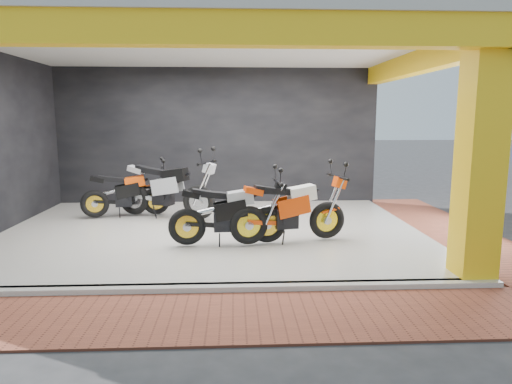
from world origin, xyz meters
TOP-DOWN VIEW (x-y plane):
  - ground at (0.00, 0.00)m, footprint 80.00×80.00m
  - showroom_floor at (0.00, 2.00)m, footprint 8.00×6.00m
  - showroom_ceiling at (0.00, 2.00)m, footprint 8.40×6.40m
  - back_wall at (0.00, 5.10)m, footprint 8.20×0.20m
  - corner_column at (3.75, -0.75)m, footprint 0.50×0.50m
  - header_beam_front at (0.00, -1.00)m, footprint 8.40×0.30m
  - header_beam_right at (4.00, 2.00)m, footprint 0.30×6.40m
  - floor_kerb at (0.00, -1.02)m, footprint 8.00×0.20m
  - paver_front at (0.00, -1.80)m, footprint 9.00×1.40m
  - paver_right at (4.80, 2.00)m, footprint 1.40×7.00m
  - moto_hero at (2.09, 1.14)m, footprint 2.35×1.30m
  - moto_row_a at (1.01, 0.92)m, footprint 2.16×0.93m
  - moto_row_b at (-0.31, 2.81)m, footprint 2.60×1.69m
  - moto_row_c at (-1.30, 3.38)m, footprint 2.12×1.16m

SIDE VIEW (x-z plane):
  - ground at x=0.00m, z-range 0.00..0.00m
  - paver_front at x=0.00m, z-range 0.00..0.03m
  - paver_right at x=4.80m, z-range 0.00..0.03m
  - showroom_floor at x=0.00m, z-range 0.00..0.10m
  - floor_kerb at x=0.00m, z-range 0.00..0.10m
  - moto_row_c at x=-1.30m, z-range 0.10..1.32m
  - moto_row_a at x=1.01m, z-range 0.10..1.39m
  - moto_hero at x=2.09m, z-range 0.10..1.46m
  - moto_row_b at x=-0.31m, z-range 0.10..1.59m
  - back_wall at x=0.00m, z-range 0.00..3.50m
  - corner_column at x=3.75m, z-range 0.00..3.50m
  - header_beam_front at x=0.00m, z-range 3.10..3.50m
  - header_beam_right at x=4.00m, z-range 3.10..3.50m
  - showroom_ceiling at x=0.00m, z-range 3.50..3.70m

